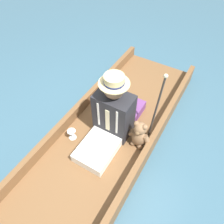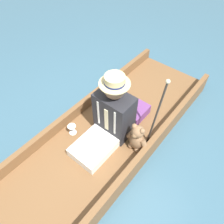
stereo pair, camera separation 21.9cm
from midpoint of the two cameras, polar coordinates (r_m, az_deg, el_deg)
The scene contains 7 objects.
ground_plane at distance 2.53m, azimuth -4.44°, elevation -8.97°, with size 16.00×16.00×0.00m, color #385B70.
punt_boat at distance 2.46m, azimuth -4.55°, elevation -7.95°, with size 1.00×3.19×0.27m.
seat_cushion at distance 2.63m, azimuth 0.91°, elevation 1.41°, with size 0.43×0.30×0.12m.
seated_person at distance 2.22m, azimuth -3.25°, elevation -1.81°, with size 0.38×0.70×0.79m.
teddy_bear at distance 2.24m, azimuth 4.30°, elevation -6.19°, with size 0.25×0.15×0.36m.
wine_glass at distance 2.41m, azimuth -13.06°, elevation -5.49°, with size 0.09×0.09×0.12m.
walking_cane at distance 2.15m, azimuth 9.07°, elevation 2.14°, with size 0.04×0.19×0.77m.
Camera 1 is at (-0.76, 1.12, 2.14)m, focal length 35.00 mm.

